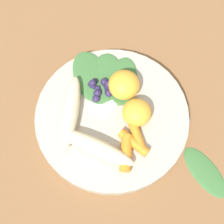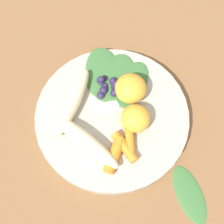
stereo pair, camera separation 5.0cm
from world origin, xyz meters
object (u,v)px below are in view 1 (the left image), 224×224
at_px(bowl, 112,117).
at_px(orange_segment_near, 124,85).
at_px(banana_peeled_right, 70,112).
at_px(banana_peeled_left, 95,147).
at_px(kale_leaf_stray, 205,172).

relative_size(bowl, orange_segment_near, 4.88).
bearing_deg(bowl, banana_peeled_right, 17.76).
xyz_separation_m(banana_peeled_left, kale_leaf_stray, (-0.18, -0.02, -0.03)).
relative_size(banana_peeled_left, orange_segment_near, 2.45).
bearing_deg(banana_peeled_left, kale_leaf_stray, 14.80).
bearing_deg(banana_peeled_right, bowl, 96.41).
bearing_deg(orange_segment_near, kale_leaf_stray, 150.57).
relative_size(bowl, kale_leaf_stray, 2.70).
relative_size(banana_peeled_right, kale_leaf_stray, 1.35).
bearing_deg(kale_leaf_stray, banana_peeled_right, -146.07).
bearing_deg(banana_peeled_left, orange_segment_near, 91.44).
bearing_deg(banana_peeled_right, kale_leaf_stray, 73.00).
relative_size(bowl, banana_peeled_left, 1.99).
xyz_separation_m(banana_peeled_right, orange_segment_near, (-0.07, -0.07, 0.01)).
bearing_deg(banana_peeled_left, bowl, 91.80).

